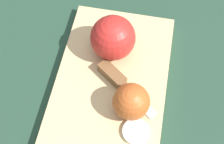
# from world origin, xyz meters

# --- Properties ---
(ground_plane) EXTENTS (4.00, 4.00, 0.00)m
(ground_plane) POSITION_xyz_m (0.00, 0.00, 0.00)
(ground_plane) COLOR #1E3828
(cutting_board) EXTENTS (0.34, 0.23, 0.02)m
(cutting_board) POSITION_xyz_m (0.00, 0.00, 0.01)
(cutting_board) COLOR tan
(cutting_board) RESTS_ON ground_plane
(apple_half_left) EXTENTS (0.09, 0.09, 0.09)m
(apple_half_left) POSITION_xyz_m (-0.06, -0.01, 0.07)
(apple_half_left) COLOR red
(apple_half_left) RESTS_ON cutting_board
(apple_half_right) EXTENTS (0.07, 0.07, 0.07)m
(apple_half_right) POSITION_xyz_m (0.06, 0.05, 0.05)
(apple_half_right) COLOR #AD4C1E
(apple_half_right) RESTS_ON cutting_board
(knife) EXTENTS (0.10, 0.13, 0.02)m
(knife) POSITION_xyz_m (0.00, 0.00, 0.03)
(knife) COLOR silver
(knife) RESTS_ON cutting_board
(apple_slice) EXTENTS (0.05, 0.05, 0.01)m
(apple_slice) POSITION_xyz_m (0.10, 0.07, 0.02)
(apple_slice) COLOR #EFE5C6
(apple_slice) RESTS_ON cutting_board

